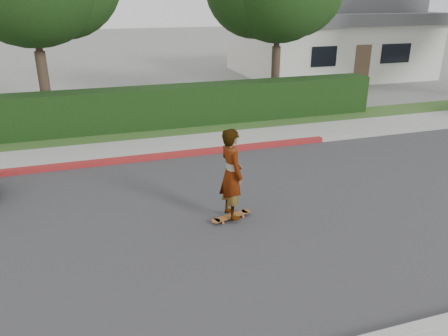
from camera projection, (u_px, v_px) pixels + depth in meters
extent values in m
plane|color=slate|center=(370.00, 197.00, 10.39)|extent=(120.00, 120.00, 0.00)
cube|color=#2D2D30|center=(370.00, 196.00, 10.39)|extent=(60.00, 8.00, 0.01)
cube|color=#9E9E99|center=(293.00, 142.00, 13.99)|extent=(60.00, 0.20, 0.15)
cube|color=maroon|center=(136.00, 159.00, 12.57)|extent=(12.00, 0.21, 0.15)
cube|color=gray|center=(281.00, 135.00, 14.79)|extent=(60.00, 1.60, 0.12)
cube|color=#2D4C1E|center=(263.00, 123.00, 16.21)|extent=(60.00, 1.60, 0.10)
cube|color=black|center=(180.00, 107.00, 15.63)|extent=(15.00, 1.00, 1.50)
cylinder|color=#33261C|center=(45.00, 91.00, 15.28)|extent=(0.36, 0.36, 2.70)
cylinder|color=#33261C|center=(36.00, 30.00, 14.54)|extent=(0.24, 0.24, 2.25)
cylinder|color=#33261C|center=(275.00, 77.00, 18.32)|extent=(0.36, 0.36, 2.52)
cylinder|color=#33261C|center=(277.00, 30.00, 17.62)|extent=(0.24, 0.24, 2.10)
cube|color=beige|center=(327.00, 48.00, 26.28)|extent=(10.00, 8.00, 3.00)
cube|color=#4C4C51|center=(329.00, 17.00, 25.62)|extent=(10.60, 8.60, 0.60)
cube|color=#4C4C51|center=(330.00, 6.00, 25.39)|extent=(8.40, 6.40, 0.80)
cube|color=black|center=(324.00, 57.00, 21.97)|extent=(1.40, 0.06, 1.00)
cube|color=black|center=(396.00, 53.00, 23.19)|extent=(1.80, 0.06, 1.00)
cube|color=brown|center=(362.00, 66.00, 22.83)|extent=(0.90, 0.06, 2.10)
cylinder|color=#B95133|center=(223.00, 223.00, 9.11)|extent=(0.06, 0.04, 0.05)
cylinder|color=#B95133|center=(219.00, 220.00, 9.23)|extent=(0.06, 0.04, 0.05)
cylinder|color=#B95133|center=(243.00, 216.00, 9.38)|extent=(0.06, 0.04, 0.05)
cylinder|color=#B95133|center=(239.00, 214.00, 9.50)|extent=(0.06, 0.04, 0.05)
cube|color=silver|center=(221.00, 220.00, 9.16)|extent=(0.08, 0.16, 0.02)
cube|color=silver|center=(241.00, 214.00, 9.43)|extent=(0.08, 0.16, 0.02)
cube|color=brown|center=(231.00, 216.00, 9.28)|extent=(0.80, 0.40, 0.02)
cylinder|color=brown|center=(216.00, 221.00, 9.08)|extent=(0.24, 0.24, 0.02)
cylinder|color=brown|center=(246.00, 211.00, 9.49)|extent=(0.24, 0.24, 0.02)
imported|color=white|center=(231.00, 174.00, 8.93)|extent=(0.54, 0.75, 1.93)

